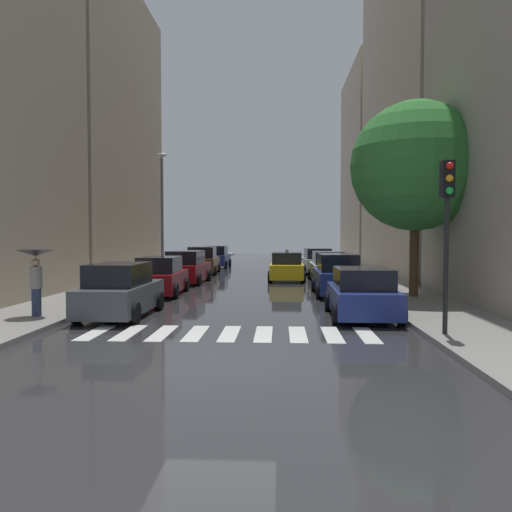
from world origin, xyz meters
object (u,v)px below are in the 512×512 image
(parked_car_left_fifth, at_px, (217,257))
(taxi_midroad, at_px, (287,267))
(parked_car_left_second, at_px, (161,277))
(pedestrian_foreground, at_px, (36,266))
(parked_car_left_third, at_px, (186,268))
(street_tree_right, at_px, (415,166))
(lamp_post_left, at_px, (162,206))
(traffic_light_right_corner, at_px, (447,208))
(parked_car_right_fourth, at_px, (317,262))
(parked_car_right_nearest, at_px, (362,294))
(parked_car_right_second, at_px, (337,276))
(parked_car_right_third, at_px, (328,268))
(parked_car_left_nearest, at_px, (120,292))
(parked_car_left_fourth, at_px, (203,261))

(parked_car_left_fifth, relative_size, taxi_midroad, 0.90)
(parked_car_left_second, distance_m, pedestrian_foreground, 7.15)
(parked_car_left_third, distance_m, taxi_midroad, 5.86)
(street_tree_right, relative_size, lamp_post_left, 1.08)
(lamp_post_left, bearing_deg, pedestrian_foreground, -92.21)
(pedestrian_foreground, bearing_deg, traffic_light_right_corner, -179.55)
(street_tree_right, bearing_deg, pedestrian_foreground, -156.50)
(pedestrian_foreground, distance_m, lamp_post_left, 14.45)
(parked_car_left_second, bearing_deg, parked_car_right_fourth, -32.62)
(parked_car_left_third, xyz_separation_m, parked_car_right_nearest, (7.67, -10.99, -0.07))
(parked_car_left_third, height_order, parked_car_right_second, parked_car_right_second)
(parked_car_right_third, bearing_deg, parked_car_left_fifth, 31.77)
(parked_car_left_second, height_order, pedestrian_foreground, pedestrian_foreground)
(parked_car_left_nearest, xyz_separation_m, parked_car_left_third, (0.04, 11.17, 0.02))
(parked_car_right_third, xyz_separation_m, taxi_midroad, (-2.27, 0.85, -0.03))
(parked_car_left_fourth, xyz_separation_m, lamp_post_left, (-1.66, -4.59, 3.45))
(parked_car_left_second, height_order, parked_car_right_second, parked_car_right_second)
(parked_car_left_third, distance_m, parked_car_right_second, 9.08)
(parked_car_left_second, xyz_separation_m, pedestrian_foreground, (-2.22, -6.74, 0.89))
(parked_car_right_fourth, bearing_deg, parked_car_left_fifth, 48.84)
(street_tree_right, bearing_deg, parked_car_left_fifth, 117.73)
(parked_car_right_nearest, height_order, traffic_light_right_corner, traffic_light_right_corner)
(taxi_midroad, height_order, street_tree_right, street_tree_right)
(parked_car_left_second, bearing_deg, parked_car_left_nearest, 179.53)
(parked_car_right_nearest, distance_m, parked_car_right_fourth, 18.47)
(traffic_light_right_corner, bearing_deg, lamp_post_left, 123.72)
(parked_car_left_second, relative_size, parked_car_right_second, 1.04)
(parked_car_left_fourth, height_order, street_tree_right, street_tree_right)
(parked_car_right_second, distance_m, parked_car_right_fourth, 12.55)
(parked_car_left_third, bearing_deg, parked_car_left_fourth, 4.11)
(parked_car_right_second, relative_size, pedestrian_foreground, 2.06)
(parked_car_left_fifth, xyz_separation_m, parked_car_right_second, (7.59, -18.60, 0.03))
(parked_car_right_third, distance_m, lamp_post_left, 10.20)
(parked_car_right_nearest, height_order, parked_car_right_fourth, parked_car_right_fourth)
(parked_car_right_nearest, bearing_deg, pedestrian_foreground, 96.82)
(parked_car_left_fifth, height_order, parked_car_right_third, parked_car_left_fifth)
(parked_car_left_fourth, relative_size, parked_car_left_fifth, 1.03)
(parked_car_left_fourth, xyz_separation_m, parked_car_right_second, (7.68, -11.81, -0.01))
(parked_car_left_fourth, bearing_deg, parked_car_left_second, 178.24)
(parked_car_left_fifth, distance_m, lamp_post_left, 12.03)
(parked_car_left_nearest, height_order, street_tree_right, street_tree_right)
(parked_car_right_second, xyz_separation_m, traffic_light_right_corner, (1.65, -9.27, 2.45))
(parked_car_left_fourth, height_order, parked_car_right_nearest, parked_car_left_fourth)
(parked_car_left_second, xyz_separation_m, parked_car_left_fifth, (0.09, 18.84, 0.03))
(parked_car_right_third, bearing_deg, parked_car_right_fourth, 0.59)
(parked_car_left_third, height_order, lamp_post_left, lamp_post_left)
(parked_car_right_nearest, bearing_deg, parked_car_right_second, 2.08)
(parked_car_right_third, distance_m, taxi_midroad, 2.42)
(parked_car_left_nearest, bearing_deg, parked_car_right_second, -50.11)
(taxi_midroad, bearing_deg, parked_car_left_fourth, 51.66)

